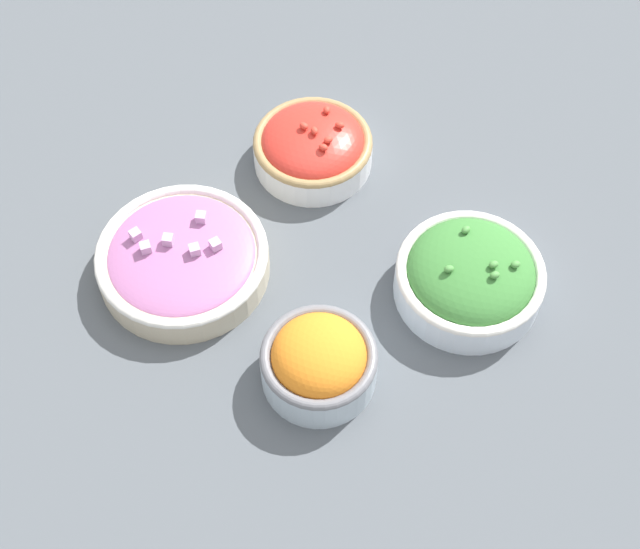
# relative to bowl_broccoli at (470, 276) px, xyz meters

# --- Properties ---
(ground_plane) EXTENTS (3.00, 3.00, 0.00)m
(ground_plane) POSITION_rel_bowl_broccoli_xyz_m (0.13, 0.10, -0.03)
(ground_plane) COLOR #4C5156
(bowl_broccoli) EXTENTS (0.17, 0.17, 0.07)m
(bowl_broccoli) POSITION_rel_bowl_broccoli_xyz_m (0.00, 0.00, 0.00)
(bowl_broccoli) COLOR silver
(bowl_broccoli) RESTS_ON ground_plane
(bowl_red_onion) EXTENTS (0.19, 0.19, 0.06)m
(bowl_red_onion) POSITION_rel_bowl_broccoli_xyz_m (0.27, 0.18, -0.01)
(bowl_red_onion) COLOR beige
(bowl_red_onion) RESTS_ON ground_plane
(bowl_carrots) EXTENTS (0.12, 0.12, 0.08)m
(bowl_carrots) POSITION_rel_bowl_broccoli_xyz_m (0.06, 0.19, 0.00)
(bowl_carrots) COLOR #B2C1CC
(bowl_carrots) RESTS_ON ground_plane
(bowl_cherry_tomatoes) EXTENTS (0.15, 0.15, 0.07)m
(bowl_cherry_tomatoes) POSITION_rel_bowl_broccoli_xyz_m (0.26, -0.04, -0.00)
(bowl_cherry_tomatoes) COLOR white
(bowl_cherry_tomatoes) RESTS_ON ground_plane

